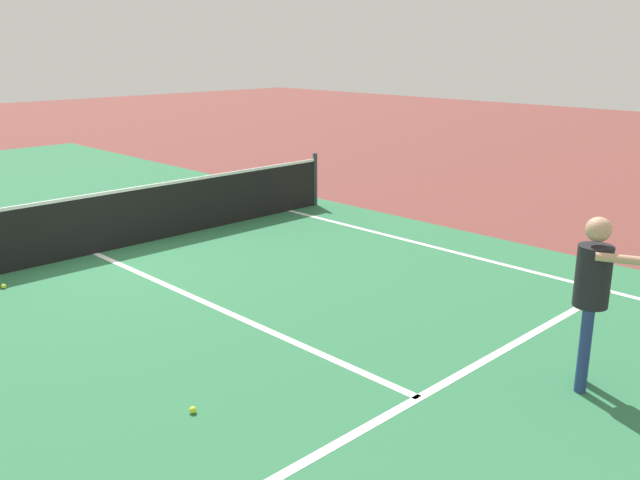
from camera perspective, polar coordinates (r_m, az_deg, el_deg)
ground_plane at (r=11.37m, az=-18.20°, el=-1.08°), size 60.00×60.00×0.00m
court_surface_inbounds at (r=11.37m, az=-18.20°, el=-1.08°), size 10.62×24.40×0.00m
line_sideline_right at (r=10.13m, az=20.52°, el=-3.35°), size 0.10×11.89×0.01m
line_service_near at (r=6.63m, az=8.22°, el=-12.87°), size 8.22×0.10×0.01m
line_center_service at (r=8.74m, az=-8.69°, el=-5.54°), size 0.10×6.40×0.01m
net at (r=11.24m, az=-18.42°, el=1.32°), size 9.74×0.09×1.07m
player_near at (r=6.82m, az=21.97°, el=-3.43°), size 0.50×1.21×1.69m
tennis_ball_mid_court at (r=6.42m, az=-10.55°, el=-13.75°), size 0.07×0.07×0.07m
tennis_ball_near_net at (r=10.21m, az=-24.86°, el=-3.52°), size 0.07×0.07×0.07m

